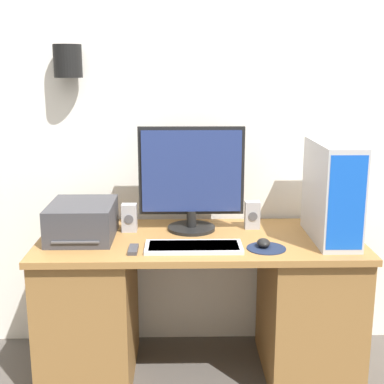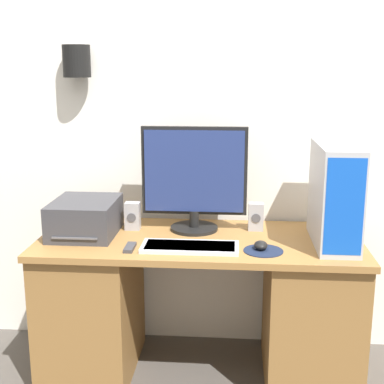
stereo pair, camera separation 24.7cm
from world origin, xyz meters
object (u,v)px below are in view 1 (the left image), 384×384
(monitor, at_px, (191,177))
(keyboard, at_px, (194,247))
(mouse, at_px, (263,243))
(speaker_right, at_px, (252,215))
(printer, at_px, (82,221))
(speaker_left, at_px, (129,218))
(remote_control, at_px, (133,249))
(computer_tower, at_px, (332,192))

(monitor, relative_size, keyboard, 1.19)
(mouse, distance_m, speaker_right, 0.30)
(monitor, height_order, speaker_right, monitor)
(keyboard, distance_m, mouse, 0.31)
(keyboard, relative_size, printer, 1.18)
(speaker_left, height_order, speaker_right, same)
(speaker_left, bearing_deg, monitor, 4.14)
(printer, relative_size, speaker_right, 2.67)
(speaker_left, xyz_separation_m, speaker_right, (0.61, 0.04, 0.00))
(remote_control, bearing_deg, monitor, 50.44)
(printer, bearing_deg, mouse, -11.05)
(printer, bearing_deg, keyboard, -18.49)
(printer, height_order, remote_control, printer)
(speaker_right, bearing_deg, speaker_left, -176.43)
(printer, height_order, speaker_left, printer)
(mouse, relative_size, printer, 0.21)
(monitor, relative_size, printer, 1.40)
(computer_tower, bearing_deg, monitor, 165.96)
(keyboard, relative_size, remote_control, 3.68)
(mouse, relative_size, speaker_right, 0.57)
(keyboard, bearing_deg, printer, 161.51)
(mouse, height_order, remote_control, mouse)
(monitor, relative_size, remote_control, 4.37)
(computer_tower, distance_m, remote_control, 0.95)
(keyboard, xyz_separation_m, speaker_right, (0.30, 0.31, 0.06))
(monitor, xyz_separation_m, printer, (-0.52, -0.12, -0.18))
(mouse, height_order, speaker_left, speaker_left)
(keyboard, xyz_separation_m, remote_control, (-0.27, -0.02, -0.00))
(keyboard, xyz_separation_m, mouse, (0.31, 0.01, 0.01))
(monitor, bearing_deg, mouse, -41.70)
(monitor, height_order, mouse, monitor)
(computer_tower, xyz_separation_m, speaker_left, (-0.95, 0.14, -0.16))
(monitor, distance_m, mouse, 0.49)
(monitor, xyz_separation_m, speaker_left, (-0.30, -0.02, -0.20))
(keyboard, distance_m, printer, 0.55)
(monitor, xyz_separation_m, remote_control, (-0.26, -0.32, -0.26))
(keyboard, bearing_deg, remote_control, -174.94)
(speaker_left, bearing_deg, remote_control, -81.73)
(monitor, relative_size, speaker_right, 3.74)
(computer_tower, distance_m, speaker_left, 0.97)
(keyboard, bearing_deg, speaker_right, 45.91)
(mouse, relative_size, remote_control, 0.66)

